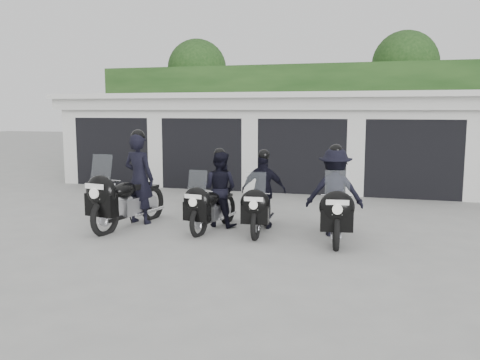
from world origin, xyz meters
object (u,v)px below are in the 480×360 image
(police_bike_b, at_px, (216,194))
(police_bike_c, at_px, (262,195))
(police_bike_a, at_px, (130,187))
(police_bike_d, at_px, (335,197))

(police_bike_b, relative_size, police_bike_c, 1.00)
(police_bike_b, bearing_deg, police_bike_a, -160.87)
(police_bike_c, bearing_deg, police_bike_b, -179.28)
(police_bike_c, xyz_separation_m, police_bike_d, (1.49, -0.21, 0.07))
(police_bike_d, bearing_deg, police_bike_a, 175.26)
(police_bike_a, relative_size, police_bike_b, 1.22)
(police_bike_c, distance_m, police_bike_d, 1.51)
(police_bike_b, height_order, police_bike_c, police_bike_b)
(police_bike_a, height_order, police_bike_d, police_bike_a)
(police_bike_d, bearing_deg, police_bike_b, 169.16)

